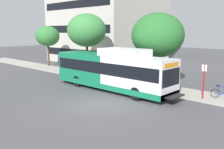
% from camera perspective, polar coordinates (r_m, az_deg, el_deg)
% --- Properties ---
extents(ground_plane, '(120.00, 120.00, 0.00)m').
position_cam_1_polar(ground_plane, '(23.50, -16.69, -2.87)').
color(ground_plane, '#4C4C51').
extents(sidewalk_curb, '(3.00, 56.00, 0.14)m').
position_cam_1_polar(sidewalk_curb, '(26.16, -1.07, -1.00)').
color(sidewalk_curb, '#A8A399').
rests_on(sidewalk_curb, ground).
extents(transit_bus, '(2.58, 12.25, 3.65)m').
position_cam_1_polar(transit_bus, '(21.23, -0.07, 0.89)').
color(transit_bus, white).
rests_on(transit_bus, ground).
extents(bus_stop_sign_pole, '(0.10, 0.36, 2.60)m').
position_cam_1_polar(bus_stop_sign_pole, '(19.13, 20.34, -0.91)').
color(bus_stop_sign_pole, red).
rests_on(bus_stop_sign_pole, sidewalk_curb).
extents(bicycle_parked, '(0.52, 1.76, 1.02)m').
position_cam_1_polar(bicycle_parked, '(19.90, 24.08, -3.97)').
color(bicycle_parked, black).
rests_on(bicycle_parked, sidewalk_curb).
extents(street_tree_near_stop, '(4.72, 4.72, 6.54)m').
position_cam_1_polar(street_tree_near_stop, '(22.93, 10.44, 8.85)').
color(street_tree_near_stop, '#4C3823').
rests_on(street_tree_near_stop, sidewalk_curb).
extents(street_tree_mid_block, '(4.56, 4.56, 6.92)m').
position_cam_1_polar(street_tree_mid_block, '(29.59, -5.83, 10.05)').
color(street_tree_mid_block, '#4C3823').
rests_on(street_tree_mid_block, sidewalk_curb).
extents(street_tree_far_block, '(3.32, 3.32, 5.59)m').
position_cam_1_polar(street_tree_far_block, '(36.41, -14.57, 8.49)').
color(street_tree_far_block, '#4C3823').
rests_on(street_tree_far_block, sidewalk_curb).
extents(lattice_comm_tower, '(1.10, 1.10, 24.68)m').
position_cam_1_polar(lattice_comm_tower, '(54.48, -13.07, 12.95)').
color(lattice_comm_tower, '#B7B7BC').
rests_on(lattice_comm_tower, ground).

